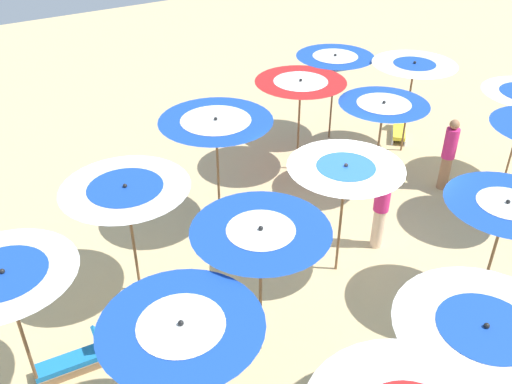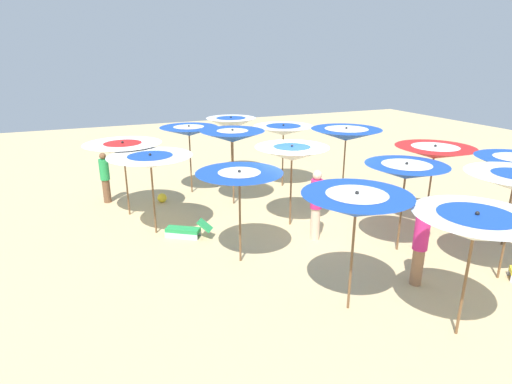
{
  "view_description": "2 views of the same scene",
  "coord_description": "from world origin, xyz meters",
  "px_view_note": "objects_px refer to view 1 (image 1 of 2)",
  "views": [
    {
      "loc": [
        5.95,
        6.25,
        7.01
      ],
      "look_at": [
        1.09,
        -1.44,
        1.13
      ],
      "focal_mm": 39.31,
      "sensor_mm": 36.0,
      "label": 1
    },
    {
      "loc": [
        -9.43,
        5.38,
        4.63
      ],
      "look_at": [
        0.91,
        0.97,
        0.89
      ],
      "focal_mm": 29.35,
      "sensor_mm": 36.0,
      "label": 2
    }
  ],
  "objects_px": {
    "lounger_0": "(73,360)",
    "lounger_2": "(444,375)",
    "beach_umbrella_9": "(414,70)",
    "beach_umbrella_12": "(216,129)",
    "beach_umbrella_7": "(345,176)",
    "beachgoer_1": "(449,153)",
    "beach_umbrella_2": "(505,211)",
    "beach_umbrella_5": "(182,334)",
    "beachgoer_2": "(381,205)",
    "beach_umbrella_14": "(335,64)",
    "beach_umbrella_10": "(7,285)",
    "beach_umbrella_11": "(126,196)",
    "beach_umbrella_8": "(383,111)",
    "beach_umbrella_1": "(483,337)",
    "beach_umbrella_6": "(261,240)",
    "beach_umbrella_13": "(300,88)",
    "lounger_1": "(399,130)"
  },
  "relations": [
    {
      "from": "lounger_0",
      "to": "lounger_2",
      "type": "xyz_separation_m",
      "value": [
        -4.59,
        3.23,
        -0.01
      ]
    },
    {
      "from": "beach_umbrella_9",
      "to": "beach_umbrella_12",
      "type": "height_order",
      "value": "beach_umbrella_12"
    },
    {
      "from": "lounger_0",
      "to": "beach_umbrella_12",
      "type": "bearing_deg",
      "value": -144.95
    },
    {
      "from": "beach_umbrella_7",
      "to": "beach_umbrella_12",
      "type": "xyz_separation_m",
      "value": [
        1.12,
        -2.5,
        0.14
      ]
    },
    {
      "from": "beach_umbrella_7",
      "to": "beachgoer_1",
      "type": "relative_size",
      "value": 1.33
    },
    {
      "from": "beach_umbrella_2",
      "to": "beach_umbrella_5",
      "type": "height_order",
      "value": "beach_umbrella_5"
    },
    {
      "from": "beachgoer_2",
      "to": "beach_umbrella_9",
      "type": "bearing_deg",
      "value": 51.73
    },
    {
      "from": "beach_umbrella_5",
      "to": "beach_umbrella_14",
      "type": "relative_size",
      "value": 1.01
    },
    {
      "from": "beach_umbrella_10",
      "to": "lounger_0",
      "type": "xyz_separation_m",
      "value": [
        -0.55,
        -0.07,
        -1.86
      ]
    },
    {
      "from": "beach_umbrella_9",
      "to": "beach_umbrella_11",
      "type": "bearing_deg",
      "value": 9.66
    },
    {
      "from": "beach_umbrella_9",
      "to": "beach_umbrella_8",
      "type": "bearing_deg",
      "value": 28.53
    },
    {
      "from": "beach_umbrella_1",
      "to": "beach_umbrella_2",
      "type": "relative_size",
      "value": 1.0
    },
    {
      "from": "beach_umbrella_7",
      "to": "beachgoer_2",
      "type": "distance_m",
      "value": 1.57
    },
    {
      "from": "beach_umbrella_12",
      "to": "beach_umbrella_5",
      "type": "bearing_deg",
      "value": 56.73
    },
    {
      "from": "beach_umbrella_8",
      "to": "beach_umbrella_6",
      "type": "bearing_deg",
      "value": 28.48
    },
    {
      "from": "beach_umbrella_8",
      "to": "beach_umbrella_12",
      "type": "relative_size",
      "value": 0.91
    },
    {
      "from": "beach_umbrella_2",
      "to": "beach_umbrella_14",
      "type": "height_order",
      "value": "beach_umbrella_14"
    },
    {
      "from": "beach_umbrella_7",
      "to": "beach_umbrella_13",
      "type": "bearing_deg",
      "value": -114.59
    },
    {
      "from": "beach_umbrella_1",
      "to": "beach_umbrella_2",
      "type": "height_order",
      "value": "beach_umbrella_2"
    },
    {
      "from": "beach_umbrella_9",
      "to": "lounger_0",
      "type": "relative_size",
      "value": 1.92
    },
    {
      "from": "beachgoer_2",
      "to": "beach_umbrella_5",
      "type": "bearing_deg",
      "value": -145.97
    },
    {
      "from": "beach_umbrella_8",
      "to": "beach_umbrella_13",
      "type": "height_order",
      "value": "beach_umbrella_13"
    },
    {
      "from": "beach_umbrella_5",
      "to": "beachgoer_2",
      "type": "xyz_separation_m",
      "value": [
        -5.08,
        -1.94,
        -1.16
      ]
    },
    {
      "from": "beach_umbrella_1",
      "to": "beach_umbrella_5",
      "type": "relative_size",
      "value": 0.94
    },
    {
      "from": "beach_umbrella_6",
      "to": "lounger_2",
      "type": "distance_m",
      "value": 3.47
    },
    {
      "from": "beach_umbrella_9",
      "to": "beach_umbrella_14",
      "type": "bearing_deg",
      "value": -54.52
    },
    {
      "from": "beach_umbrella_2",
      "to": "beach_umbrella_8",
      "type": "height_order",
      "value": "beach_umbrella_8"
    },
    {
      "from": "beach_umbrella_8",
      "to": "beach_umbrella_14",
      "type": "distance_m",
      "value": 2.77
    },
    {
      "from": "beach_umbrella_6",
      "to": "beach_umbrella_12",
      "type": "distance_m",
      "value": 3.56
    },
    {
      "from": "beach_umbrella_2",
      "to": "lounger_0",
      "type": "relative_size",
      "value": 1.77
    },
    {
      "from": "beach_umbrella_5",
      "to": "lounger_0",
      "type": "relative_size",
      "value": 1.88
    },
    {
      "from": "beach_umbrella_5",
      "to": "beach_umbrella_14",
      "type": "xyz_separation_m",
      "value": [
        -7.24,
        -6.16,
        -0.08
      ]
    },
    {
      "from": "beach_umbrella_7",
      "to": "beach_umbrella_8",
      "type": "distance_m",
      "value": 3.0
    },
    {
      "from": "beach_umbrella_2",
      "to": "lounger_2",
      "type": "bearing_deg",
      "value": 24.52
    },
    {
      "from": "beach_umbrella_5",
      "to": "beach_umbrella_14",
      "type": "distance_m",
      "value": 9.51
    },
    {
      "from": "beach_umbrella_7",
      "to": "lounger_2",
      "type": "height_order",
      "value": "beach_umbrella_7"
    },
    {
      "from": "lounger_2",
      "to": "beach_umbrella_7",
      "type": "bearing_deg",
      "value": -151.71
    },
    {
      "from": "beach_umbrella_7",
      "to": "beach_umbrella_14",
      "type": "height_order",
      "value": "beach_umbrella_14"
    },
    {
      "from": "beach_umbrella_8",
      "to": "lounger_2",
      "type": "height_order",
      "value": "beach_umbrella_8"
    },
    {
      "from": "lounger_1",
      "to": "beach_umbrella_14",
      "type": "bearing_deg",
      "value": -76.53
    },
    {
      "from": "lounger_2",
      "to": "beachgoer_2",
      "type": "bearing_deg",
      "value": -170.92
    },
    {
      "from": "beach_umbrella_6",
      "to": "beach_umbrella_12",
      "type": "xyz_separation_m",
      "value": [
        -1.15,
        -3.37,
        0.01
      ]
    },
    {
      "from": "beach_umbrella_11",
      "to": "beachgoer_1",
      "type": "relative_size",
      "value": 1.31
    },
    {
      "from": "beach_umbrella_2",
      "to": "beach_umbrella_10",
      "type": "distance_m",
      "value": 7.35
    },
    {
      "from": "beach_umbrella_7",
      "to": "beach_umbrella_10",
      "type": "xyz_separation_m",
      "value": [
        5.47,
        -0.24,
        -0.0
      ]
    },
    {
      "from": "beach_umbrella_13",
      "to": "lounger_0",
      "type": "bearing_deg",
      "value": 25.84
    },
    {
      "from": "beach_umbrella_12",
      "to": "lounger_2",
      "type": "relative_size",
      "value": 2.02
    },
    {
      "from": "beach_umbrella_2",
      "to": "beach_umbrella_7",
      "type": "relative_size",
      "value": 0.96
    },
    {
      "from": "lounger_1",
      "to": "lounger_2",
      "type": "relative_size",
      "value": 0.93
    },
    {
      "from": "beach_umbrella_1",
      "to": "beach_umbrella_10",
      "type": "relative_size",
      "value": 0.95
    }
  ]
}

